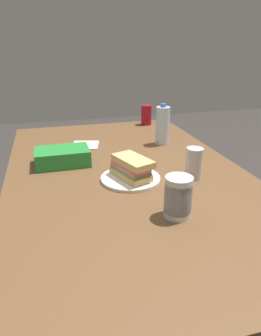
{
  "coord_description": "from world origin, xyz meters",
  "views": [
    {
      "loc": [
        1.14,
        -0.29,
        1.25
      ],
      "look_at": [
        0.08,
        -0.01,
        0.79
      ],
      "focal_mm": 33.13,
      "sensor_mm": 36.0,
      "label": 1
    }
  ],
  "objects": [
    {
      "name": "chip_bag",
      "position": [
        -0.15,
        -0.25,
        0.78
      ],
      "size": [
        0.15,
        0.23,
        0.07
      ],
      "primitive_type": "cube",
      "rotation": [
        0.0,
        0.0,
        4.72
      ],
      "color": "#268C38",
      "rests_on": "dining_table"
    },
    {
      "name": "ground_plane",
      "position": [
        0.0,
        0.0,
        0.0
      ],
      "size": [
        8.0,
        8.0,
        0.0
      ],
      "primitive_type": "plane",
      "color": "#383330"
    },
    {
      "name": "water_bottle_tall",
      "position": [
        -0.31,
        0.27,
        0.84
      ],
      "size": [
        0.07,
        0.07,
        0.21
      ],
      "color": "silver",
      "rests_on": "dining_table"
    },
    {
      "name": "paper_plate",
      "position": [
        0.08,
        -0.01,
        0.75
      ],
      "size": [
        0.23,
        0.23,
        0.01
      ],
      "primitive_type": "cylinder",
      "color": "white",
      "rests_on": "dining_table"
    },
    {
      "name": "dining_table",
      "position": [
        0.0,
        0.0,
        0.66
      ],
      "size": [
        1.6,
        0.96,
        0.74
      ],
      "color": "brown",
      "rests_on": "ground_plane"
    },
    {
      "name": "sandwich",
      "position": [
        0.09,
        -0.0,
        0.8
      ],
      "size": [
        0.2,
        0.15,
        0.08
      ],
      "color": "#DBB26B",
      "rests_on": "paper_plate"
    },
    {
      "name": "paper_napkin",
      "position": [
        -0.38,
        -0.12,
        0.75
      ],
      "size": [
        0.16,
        0.16,
        0.01
      ],
      "primitive_type": "cube",
      "rotation": [
        0.0,
        0.0,
        4.47
      ],
      "color": "white",
      "rests_on": "dining_table"
    },
    {
      "name": "soda_can_red",
      "position": [
        -0.71,
        0.31,
        0.8
      ],
      "size": [
        0.07,
        0.07,
        0.12
      ],
      "primitive_type": "cylinder",
      "color": "maroon",
      "rests_on": "dining_table"
    },
    {
      "name": "soda_can_silver",
      "position": [
        0.12,
        0.24,
        0.8
      ],
      "size": [
        0.07,
        0.07,
        0.12
      ],
      "primitive_type": "cylinder",
      "color": "silver",
      "rests_on": "dining_table"
    },
    {
      "name": "plastic_cup_stack",
      "position": [
        0.38,
        0.06,
        0.81
      ],
      "size": [
        0.08,
        0.08,
        0.13
      ],
      "color": "silver",
      "rests_on": "dining_table"
    }
  ]
}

